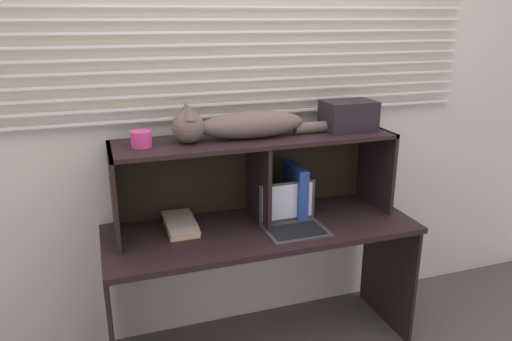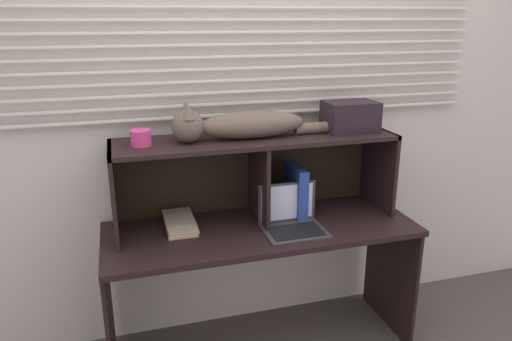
{
  "view_description": "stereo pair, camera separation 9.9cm",
  "coord_description": "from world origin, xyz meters",
  "px_view_note": "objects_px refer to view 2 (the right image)",
  "views": [
    {
      "loc": [
        -0.77,
        -1.96,
        1.79
      ],
      "look_at": [
        0.0,
        0.31,
        1.02
      ],
      "focal_mm": 33.71,
      "sensor_mm": 36.0,
      "label": 1
    },
    {
      "loc": [
        -0.67,
        -1.99,
        1.79
      ],
      "look_at": [
        0.0,
        0.31,
        1.02
      ],
      "focal_mm": 33.71,
      "sensor_mm": 36.0,
      "label": 2
    }
  ],
  "objects_px": {
    "laptop": "(292,221)",
    "small_basket": "(141,138)",
    "cat": "(239,124)",
    "book_stack": "(180,223)",
    "binder_upright": "(296,191)",
    "storage_box": "(350,116)"
  },
  "relations": [
    {
      "from": "small_basket",
      "to": "cat",
      "type": "bearing_deg",
      "value": 0.0
    },
    {
      "from": "cat",
      "to": "small_basket",
      "type": "bearing_deg",
      "value": 180.0
    },
    {
      "from": "laptop",
      "to": "small_basket",
      "type": "relative_size",
      "value": 3.15
    },
    {
      "from": "binder_upright",
      "to": "book_stack",
      "type": "bearing_deg",
      "value": 179.91
    },
    {
      "from": "cat",
      "to": "laptop",
      "type": "bearing_deg",
      "value": -36.19
    },
    {
      "from": "binder_upright",
      "to": "storage_box",
      "type": "xyz_separation_m",
      "value": [
        0.3,
        0.0,
        0.4
      ]
    },
    {
      "from": "cat",
      "to": "binder_upright",
      "type": "relative_size",
      "value": 3.25
    },
    {
      "from": "cat",
      "to": "book_stack",
      "type": "xyz_separation_m",
      "value": [
        -0.32,
        0.0,
        -0.5
      ]
    },
    {
      "from": "small_basket",
      "to": "storage_box",
      "type": "distance_m",
      "value": 1.1
    },
    {
      "from": "cat",
      "to": "storage_box",
      "type": "height_order",
      "value": "cat"
    },
    {
      "from": "small_basket",
      "to": "binder_upright",
      "type": "bearing_deg",
      "value": 0.0
    },
    {
      "from": "storage_box",
      "to": "small_basket",
      "type": "bearing_deg",
      "value": 180.0
    },
    {
      "from": "cat",
      "to": "laptop",
      "type": "height_order",
      "value": "cat"
    },
    {
      "from": "storage_box",
      "to": "binder_upright",
      "type": "bearing_deg",
      "value": 180.0
    },
    {
      "from": "laptop",
      "to": "book_stack",
      "type": "bearing_deg",
      "value": 162.91
    },
    {
      "from": "binder_upright",
      "to": "laptop",
      "type": "bearing_deg",
      "value": -116.14
    },
    {
      "from": "book_stack",
      "to": "laptop",
      "type": "bearing_deg",
      "value": -17.09
    },
    {
      "from": "binder_upright",
      "to": "storage_box",
      "type": "bearing_deg",
      "value": 0.0
    },
    {
      "from": "binder_upright",
      "to": "small_basket",
      "type": "relative_size",
      "value": 2.84
    },
    {
      "from": "laptop",
      "to": "small_basket",
      "type": "height_order",
      "value": "small_basket"
    },
    {
      "from": "laptop",
      "to": "storage_box",
      "type": "height_order",
      "value": "storage_box"
    },
    {
      "from": "cat",
      "to": "small_basket",
      "type": "distance_m",
      "value": 0.49
    }
  ]
}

